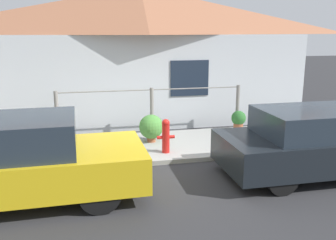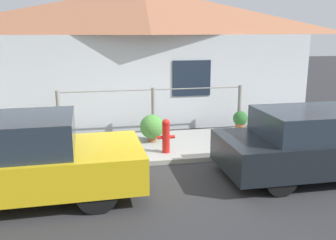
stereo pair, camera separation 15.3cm
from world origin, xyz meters
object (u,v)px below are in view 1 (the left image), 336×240
car_right (321,142)px  potted_plant_near_hydrant (151,127)px  fire_hydrant (166,135)px  potted_plant_corner (239,120)px  potted_plant_by_fence (50,135)px  car_left (11,161)px

car_right → potted_plant_near_hydrant: car_right is taller
fire_hydrant → potted_plant_corner: fire_hydrant is taller
fire_hydrant → potted_plant_near_hydrant: size_ratio=1.14×
car_right → potted_plant_corner: 3.10m
fire_hydrant → potted_plant_by_fence: size_ratio=1.46×
car_right → fire_hydrant: size_ratio=5.25×
car_left → potted_plant_corner: size_ratio=7.76×
potted_plant_by_fence → potted_plant_corner: size_ratio=0.96×
car_left → car_right: car_left is taller
potted_plant_corner → car_right: bearing=-82.3°
potted_plant_by_fence → car_right: bearing=-26.3°
potted_plant_near_hydrant → potted_plant_by_fence: bearing=178.0°
car_right → fire_hydrant: bearing=148.9°
fire_hydrant → potted_plant_corner: bearing=31.1°
potted_plant_corner → fire_hydrant: bearing=-148.9°
potted_plant_by_fence → potted_plant_near_hydrant: bearing=-2.0°
car_right → potted_plant_near_hydrant: bearing=138.9°
car_left → potted_plant_corner: 6.09m
fire_hydrant → potted_plant_near_hydrant: (-0.17, 0.89, -0.03)m
car_right → potted_plant_by_fence: 5.93m
car_left → fire_hydrant: 3.38m
fire_hydrant → potted_plant_by_fence: (-2.57, 0.97, -0.12)m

